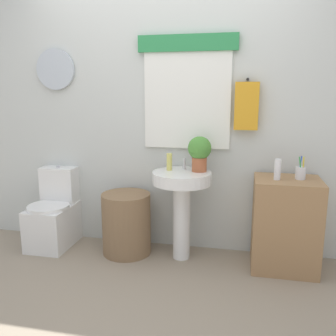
% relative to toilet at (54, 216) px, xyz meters
% --- Properties ---
extents(ground_plane, '(8.00, 8.00, 0.00)m').
position_rel_toilet_xyz_m(ground_plane, '(1.05, -0.88, -0.29)').
color(ground_plane, gray).
extents(back_wall, '(4.40, 0.18, 2.60)m').
position_rel_toilet_xyz_m(back_wall, '(1.06, 0.26, 1.02)').
color(back_wall, silver).
rests_on(back_wall, ground_plane).
extents(toilet, '(0.38, 0.51, 0.75)m').
position_rel_toilet_xyz_m(toilet, '(0.00, 0.00, 0.00)').
color(toilet, white).
rests_on(toilet, ground_plane).
extents(laundry_hamper, '(0.44, 0.44, 0.56)m').
position_rel_toilet_xyz_m(laundry_hamper, '(0.74, -0.03, -0.01)').
color(laundry_hamper, '#846647').
rests_on(laundry_hamper, ground_plane).
extents(pedestal_sink, '(0.51, 0.51, 0.78)m').
position_rel_toilet_xyz_m(pedestal_sink, '(1.24, -0.03, 0.30)').
color(pedestal_sink, white).
rests_on(pedestal_sink, ground_plane).
extents(faucet, '(0.03, 0.03, 0.10)m').
position_rel_toilet_xyz_m(faucet, '(1.24, 0.09, 0.55)').
color(faucet, silver).
rests_on(faucet, pedestal_sink).
extents(wooden_cabinet, '(0.52, 0.44, 0.76)m').
position_rel_toilet_xyz_m(wooden_cabinet, '(2.11, -0.03, 0.10)').
color(wooden_cabinet, '#9E754C').
rests_on(wooden_cabinet, ground_plane).
extents(soap_bottle, '(0.05, 0.05, 0.15)m').
position_rel_toilet_xyz_m(soap_bottle, '(1.12, 0.02, 0.57)').
color(soap_bottle, '#DBD166').
rests_on(soap_bottle, pedestal_sink).
extents(potted_plant, '(0.20, 0.20, 0.30)m').
position_rel_toilet_xyz_m(potted_plant, '(1.38, 0.03, 0.67)').
color(potted_plant, '#AD5B38').
rests_on(potted_plant, pedestal_sink).
extents(lotion_bottle, '(0.05, 0.05, 0.17)m').
position_rel_toilet_xyz_m(lotion_bottle, '(2.02, -0.07, 0.56)').
color(lotion_bottle, white).
rests_on(lotion_bottle, wooden_cabinet).
extents(toothbrush_cup, '(0.08, 0.08, 0.19)m').
position_rel_toilet_xyz_m(toothbrush_cup, '(2.20, -0.01, 0.53)').
color(toothbrush_cup, silver).
rests_on(toothbrush_cup, wooden_cabinet).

